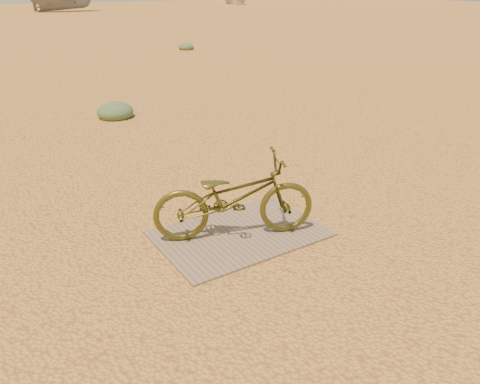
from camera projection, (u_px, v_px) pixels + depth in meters
ground at (261, 227)px, 4.78m from camera, size 120.00×120.00×0.00m
plywood_board at (240, 234)px, 4.63m from camera, size 1.60×1.07×0.02m
bicycle at (234, 197)px, 4.42m from camera, size 1.63×1.08×0.81m
boat_far_right at (236, 0)px, 53.68m from camera, size 4.13×5.17×0.96m
kale_a at (116, 117)px, 8.67m from camera, size 0.66×0.66×0.37m
kale_b at (186, 50)px, 17.37m from camera, size 0.57×0.57×0.31m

